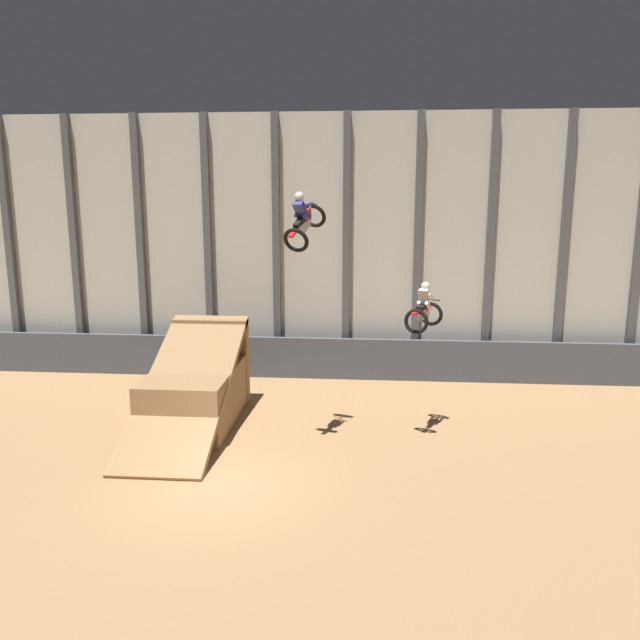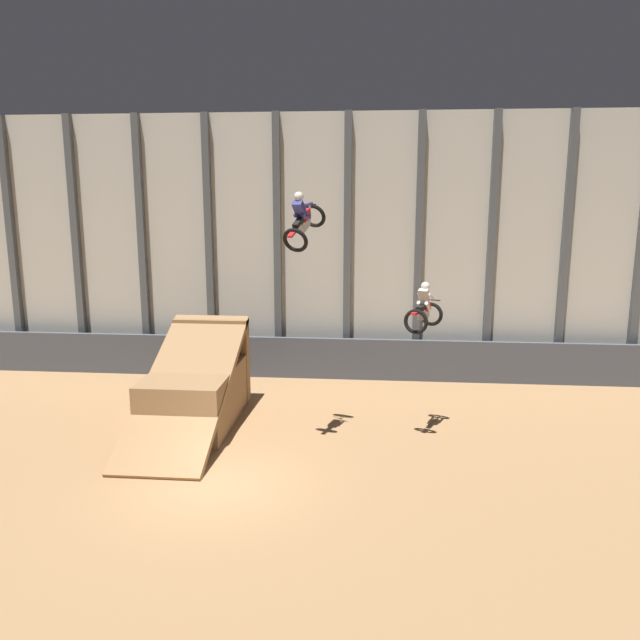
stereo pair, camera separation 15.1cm
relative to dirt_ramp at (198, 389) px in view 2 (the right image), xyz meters
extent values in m
plane|color=#9E754C|center=(1.78, -4.58, -1.05)|extent=(60.00, 60.00, 0.00)
cube|color=beige|center=(1.78, 5.83, 4.10)|extent=(32.00, 0.12, 10.31)
cube|color=#4C5156|center=(-9.28, 5.63, 4.10)|extent=(0.28, 0.28, 10.31)
cube|color=#4C5156|center=(-6.51, 5.63, 4.10)|extent=(0.28, 0.28, 10.31)
cube|color=#4C5156|center=(-3.75, 5.63, 4.10)|extent=(0.28, 0.28, 10.31)
cube|color=#4C5156|center=(-0.99, 5.63, 4.10)|extent=(0.28, 0.28, 10.31)
cube|color=#4C5156|center=(1.78, 5.63, 4.10)|extent=(0.28, 0.28, 10.31)
cube|color=#4C5156|center=(4.54, 5.63, 4.10)|extent=(0.28, 0.28, 10.31)
cube|color=#4C5156|center=(7.30, 5.63, 4.10)|extent=(0.28, 0.28, 10.31)
cube|color=#4C5156|center=(10.07, 5.63, 4.10)|extent=(0.28, 0.28, 10.31)
cube|color=#4C5156|center=(12.83, 5.63, 4.10)|extent=(0.28, 0.28, 10.31)
cube|color=#474C56|center=(1.78, 5.01, -0.23)|extent=(31.36, 0.20, 1.64)
cube|color=#966F48|center=(0.00, -0.15, -0.16)|extent=(2.54, 4.54, 1.78)
cube|color=olive|center=(0.00, 1.87, 0.44)|extent=(2.59, 0.50, 2.97)
cube|color=#9E754C|center=(0.00, -1.12, 0.44)|extent=(2.59, 6.57, 3.16)
torus|color=black|center=(3.87, -0.83, 5.55)|extent=(0.82, 0.62, 0.70)
torus|color=black|center=(3.50, -2.04, 4.94)|extent=(0.82, 0.62, 0.70)
cube|color=#B7B7BC|center=(3.65, -1.53, 5.33)|extent=(0.35, 0.62, 0.48)
cube|color=red|center=(3.67, -1.46, 5.59)|extent=(0.34, 0.54, 0.41)
cube|color=black|center=(3.56, -1.82, 5.43)|extent=(0.32, 0.58, 0.35)
cube|color=red|center=(3.43, -2.23, 5.13)|extent=(0.24, 0.38, 0.21)
cylinder|color=#B7B7BC|center=(3.79, -1.09, 5.69)|extent=(0.08, 0.11, 0.55)
cylinder|color=black|center=(3.75, -1.22, 5.89)|extent=(0.51, 0.48, 0.04)
cube|color=navy|center=(3.58, -1.76, 5.77)|extent=(0.41, 0.54, 0.49)
sphere|color=silver|center=(3.57, -1.81, 6.10)|extent=(0.35, 0.41, 0.35)
cylinder|color=navy|center=(3.52, -1.57, 5.56)|extent=(0.23, 0.45, 0.18)
cylinder|color=navy|center=(3.75, -1.64, 5.56)|extent=(0.23, 0.45, 0.18)
cylinder|color=navy|center=(3.49, -1.52, 5.89)|extent=(0.23, 0.53, 0.13)
cylinder|color=navy|center=(3.80, -1.61, 5.89)|extent=(0.23, 0.53, 0.13)
torus|color=black|center=(7.39, 0.09, 2.56)|extent=(0.72, 0.39, 0.73)
torus|color=black|center=(6.85, -1.20, 2.58)|extent=(0.72, 0.39, 0.73)
cube|color=#B7B7BC|center=(7.10, -0.59, 2.69)|extent=(0.37, 0.55, 0.29)
cube|color=red|center=(7.17, -0.44, 2.89)|extent=(0.36, 0.49, 0.25)
cube|color=black|center=(7.01, -0.80, 2.91)|extent=(0.36, 0.58, 0.13)
cube|color=red|center=(6.81, -1.28, 2.84)|extent=(0.27, 0.39, 0.07)
cylinder|color=#B7B7BC|center=(7.32, -0.07, 2.80)|extent=(0.15, 0.27, 0.53)
cylinder|color=black|center=(7.31, -0.10, 3.04)|extent=(0.63, 0.28, 0.04)
cube|color=silver|center=(7.09, -0.62, 3.19)|extent=(0.38, 0.40, 0.53)
sphere|color=silver|center=(7.13, -0.52, 3.51)|extent=(0.34, 0.34, 0.26)
cylinder|color=silver|center=(7.00, -0.52, 2.93)|extent=(0.26, 0.42, 0.34)
cylinder|color=silver|center=(7.23, -0.61, 2.93)|extent=(0.26, 0.42, 0.34)
cylinder|color=silver|center=(7.04, -0.33, 3.21)|extent=(0.27, 0.51, 0.26)
cylinder|color=silver|center=(7.33, -0.46, 3.21)|extent=(0.27, 0.51, 0.26)
camera|label=1|loc=(5.55, -18.87, 6.16)|focal=35.00mm
camera|label=2|loc=(5.70, -18.85, 6.16)|focal=35.00mm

